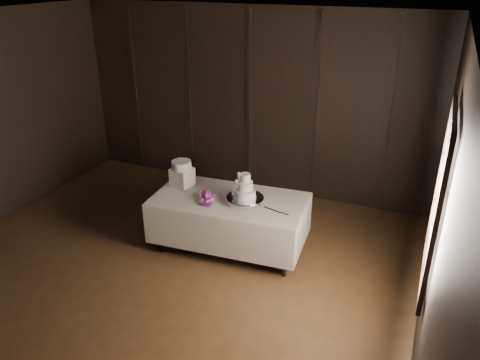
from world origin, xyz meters
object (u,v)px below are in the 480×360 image
(display_table, at_px, (230,221))
(small_cake, at_px, (182,165))
(wedding_cake, at_px, (243,188))
(bouquet, at_px, (207,197))
(cake_stand, at_px, (245,200))
(box_pedestal, at_px, (182,177))

(display_table, relative_size, small_cake, 7.73)
(wedding_cake, height_order, bouquet, wedding_cake)
(bouquet, relative_size, small_cake, 1.37)
(display_table, distance_m, small_cake, 1.00)
(bouquet, bearing_deg, display_table, 35.97)
(cake_stand, bearing_deg, display_table, 167.14)
(display_table, bearing_deg, box_pedestal, 166.96)
(cake_stand, distance_m, bouquet, 0.49)
(bouquet, xyz_separation_m, box_pedestal, (-0.52, 0.28, 0.07))
(small_cake, bearing_deg, wedding_cake, -10.51)
(box_pedestal, xyz_separation_m, small_cake, (0.00, 0.00, 0.18))
(bouquet, xyz_separation_m, small_cake, (-0.52, 0.28, 0.25))
(cake_stand, xyz_separation_m, small_cake, (-1.00, 0.17, 0.26))
(cake_stand, relative_size, bouquet, 1.32)
(bouquet, height_order, small_cake, small_cake)
(small_cake, bearing_deg, display_table, -8.43)
(bouquet, bearing_deg, cake_stand, 13.68)
(bouquet, bearing_deg, wedding_cake, 12.75)
(display_table, distance_m, box_pedestal, 0.90)
(bouquet, bearing_deg, box_pedestal, 151.46)
(wedding_cake, relative_size, box_pedestal, 1.24)
(display_table, bearing_deg, bouquet, -148.64)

